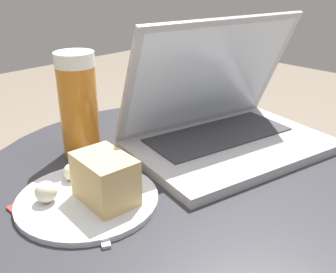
# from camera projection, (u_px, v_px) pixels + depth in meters

# --- Properties ---
(table) EXTENTS (0.72, 0.72, 0.54)m
(table) POSITION_uv_depth(u_px,v_px,m) (178.00, 231.00, 0.76)
(table) COLOR black
(table) RESTS_ON ground_plane
(napkin) EXTENTS (0.16, 0.11, 0.00)m
(napkin) POSITION_uv_depth(u_px,v_px,m) (71.00, 201.00, 0.61)
(napkin) COLOR #B7332D
(napkin) RESTS_ON table
(laptop) EXTENTS (0.43, 0.33, 0.25)m
(laptop) POSITION_uv_depth(u_px,v_px,m) (223.00, 122.00, 0.78)
(laptop) COLOR #B2B2B7
(laptop) RESTS_ON table
(beer_glass) EXTENTS (0.07, 0.07, 0.20)m
(beer_glass) POSITION_uv_depth(u_px,v_px,m) (79.00, 105.00, 0.73)
(beer_glass) COLOR #C6701E
(beer_glass) RESTS_ON table
(snack_plate) EXTENTS (0.22, 0.22, 0.08)m
(snack_plate) POSITION_uv_depth(u_px,v_px,m) (95.00, 188.00, 0.60)
(snack_plate) COLOR silver
(snack_plate) RESTS_ON table
(fork) EXTENTS (0.10, 0.16, 0.00)m
(fork) POSITION_uv_depth(u_px,v_px,m) (98.00, 206.00, 0.59)
(fork) COLOR #B2B2B7
(fork) RESTS_ON table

